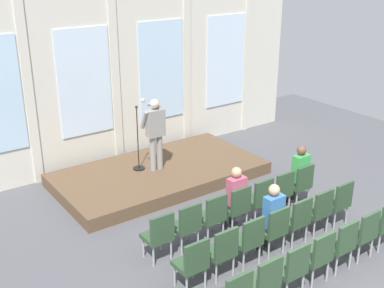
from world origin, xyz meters
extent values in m
plane|color=#4C4C51|center=(0.00, 0.00, 0.00)|extent=(16.38, 16.38, 0.00)
cube|color=beige|center=(0.00, 6.30, 2.18)|extent=(10.62, 0.10, 4.36)
cube|color=beige|center=(-2.38, 6.24, 2.18)|extent=(0.20, 0.08, 4.36)
cube|color=silver|center=(-1.06, 6.24, 2.21)|extent=(1.31, 0.04, 2.54)
cube|color=beige|center=(-0.26, 6.24, 2.18)|extent=(0.20, 0.08, 4.36)
cube|color=silver|center=(1.06, 6.24, 2.21)|extent=(1.31, 0.04, 2.54)
cube|color=beige|center=(1.87, 6.24, 2.18)|extent=(0.20, 0.08, 4.36)
cube|color=silver|center=(3.19, 6.24, 2.21)|extent=(1.31, 0.04, 2.54)
cube|color=beige|center=(3.99, 6.24, 2.18)|extent=(0.20, 0.08, 4.36)
cube|color=brown|center=(0.00, 4.71, 0.15)|extent=(4.82, 2.57, 0.29)
cylinder|color=gray|center=(-0.18, 4.69, 0.71)|extent=(0.14, 0.14, 0.84)
cylinder|color=gray|center=(0.00, 4.69, 0.71)|extent=(0.14, 0.14, 0.84)
cube|color=gray|center=(-0.09, 4.69, 1.45)|extent=(0.42, 0.22, 0.63)
cube|color=#26663F|center=(-0.09, 4.80, 1.52)|extent=(0.06, 0.01, 0.38)
sphere|color=beige|center=(-0.09, 4.70, 1.90)|extent=(0.21, 0.21, 0.21)
cylinder|color=gray|center=(-0.33, 4.77, 1.54)|extent=(0.09, 0.28, 0.45)
cylinder|color=gray|center=(0.06, 4.82, 1.77)|extent=(0.15, 0.36, 0.15)
cylinder|color=gray|center=(0.01, 4.95, 1.80)|extent=(0.11, 0.34, 0.15)
sphere|color=beige|center=(-0.09, 5.22, 1.86)|extent=(0.10, 0.10, 0.10)
cylinder|color=black|center=(-0.42, 4.95, 0.31)|extent=(0.28, 0.28, 0.03)
cylinder|color=black|center=(-0.42, 4.95, 1.05)|extent=(0.02, 0.02, 1.45)
sphere|color=#262626|center=(-0.42, 4.95, 1.81)|extent=(0.07, 0.07, 0.07)
cylinder|color=#99999E|center=(-1.57, 2.15, 0.20)|extent=(0.04, 0.04, 0.40)
cylinder|color=#99999E|center=(-1.93, 2.15, 0.20)|extent=(0.04, 0.04, 0.40)
cylinder|color=#99999E|center=(-1.57, 1.81, 0.20)|extent=(0.04, 0.04, 0.40)
cylinder|color=#99999E|center=(-1.93, 1.81, 0.20)|extent=(0.04, 0.04, 0.40)
cube|color=#2D472D|center=(-1.75, 1.98, 0.44)|extent=(0.46, 0.44, 0.08)
cube|color=#2D472D|center=(-1.75, 1.79, 0.71)|extent=(0.46, 0.06, 0.46)
cylinder|color=#99999E|center=(-0.99, 2.15, 0.20)|extent=(0.04, 0.04, 0.40)
cylinder|color=#99999E|center=(-1.35, 2.15, 0.20)|extent=(0.04, 0.04, 0.40)
cylinder|color=#99999E|center=(-0.99, 1.81, 0.20)|extent=(0.04, 0.04, 0.40)
cylinder|color=#99999E|center=(-1.35, 1.81, 0.20)|extent=(0.04, 0.04, 0.40)
cube|color=#2D472D|center=(-1.17, 1.98, 0.44)|extent=(0.46, 0.44, 0.08)
cube|color=#2D472D|center=(-1.17, 1.79, 0.71)|extent=(0.46, 0.06, 0.46)
cylinder|color=#99999E|center=(-0.40, 2.15, 0.20)|extent=(0.04, 0.04, 0.40)
cylinder|color=#99999E|center=(-0.76, 2.15, 0.20)|extent=(0.04, 0.04, 0.40)
cylinder|color=#99999E|center=(-0.40, 1.81, 0.20)|extent=(0.04, 0.04, 0.40)
cylinder|color=#99999E|center=(-0.76, 1.81, 0.20)|extent=(0.04, 0.04, 0.40)
cube|color=#2D472D|center=(-0.58, 1.98, 0.44)|extent=(0.46, 0.44, 0.08)
cube|color=#2D472D|center=(-0.58, 1.79, 0.71)|extent=(0.46, 0.06, 0.46)
cylinder|color=#99999E|center=(0.18, 2.15, 0.20)|extent=(0.04, 0.04, 0.40)
cylinder|color=#99999E|center=(-0.18, 2.15, 0.20)|extent=(0.04, 0.04, 0.40)
cylinder|color=#99999E|center=(0.18, 1.81, 0.20)|extent=(0.04, 0.04, 0.40)
cylinder|color=#99999E|center=(-0.18, 1.81, 0.20)|extent=(0.04, 0.04, 0.40)
cube|color=#2D472D|center=(0.00, 1.98, 0.44)|extent=(0.46, 0.44, 0.08)
cube|color=#2D472D|center=(0.00, 1.79, 0.71)|extent=(0.46, 0.06, 0.46)
cylinder|color=#2D2D33|center=(-0.09, 2.16, 0.22)|extent=(0.10, 0.10, 0.44)
cylinder|color=#2D2D33|center=(0.09, 2.16, 0.22)|extent=(0.10, 0.10, 0.44)
cube|color=#2D2D33|center=(0.00, 2.04, 0.50)|extent=(0.34, 0.36, 0.12)
cube|color=#B24C66|center=(0.00, 1.93, 0.83)|extent=(0.36, 0.20, 0.55)
sphere|color=tan|center=(0.00, 1.95, 1.22)|extent=(0.20, 0.20, 0.20)
cylinder|color=#99999E|center=(0.76, 2.15, 0.20)|extent=(0.04, 0.04, 0.40)
cylinder|color=#99999E|center=(0.40, 2.15, 0.20)|extent=(0.04, 0.04, 0.40)
cylinder|color=#99999E|center=(0.76, 1.81, 0.20)|extent=(0.04, 0.04, 0.40)
cylinder|color=#99999E|center=(0.40, 1.81, 0.20)|extent=(0.04, 0.04, 0.40)
cube|color=#2D472D|center=(0.58, 1.98, 0.44)|extent=(0.46, 0.44, 0.08)
cube|color=#2D472D|center=(0.58, 1.79, 0.71)|extent=(0.46, 0.06, 0.46)
cylinder|color=#99999E|center=(1.35, 2.15, 0.20)|extent=(0.04, 0.04, 0.40)
cylinder|color=#99999E|center=(0.99, 2.15, 0.20)|extent=(0.04, 0.04, 0.40)
cylinder|color=#99999E|center=(1.35, 1.81, 0.20)|extent=(0.04, 0.04, 0.40)
cylinder|color=#99999E|center=(0.99, 1.81, 0.20)|extent=(0.04, 0.04, 0.40)
cube|color=#2D472D|center=(1.17, 1.98, 0.44)|extent=(0.46, 0.44, 0.08)
cube|color=#2D472D|center=(1.17, 1.79, 0.71)|extent=(0.46, 0.06, 0.46)
cylinder|color=#99999E|center=(1.93, 2.15, 0.20)|extent=(0.04, 0.04, 0.40)
cylinder|color=#99999E|center=(1.57, 2.15, 0.20)|extent=(0.04, 0.04, 0.40)
cylinder|color=#99999E|center=(1.93, 1.81, 0.20)|extent=(0.04, 0.04, 0.40)
cylinder|color=#99999E|center=(1.57, 1.81, 0.20)|extent=(0.04, 0.04, 0.40)
cube|color=#2D472D|center=(1.75, 1.98, 0.44)|extent=(0.46, 0.44, 0.08)
cube|color=#2D472D|center=(1.75, 1.79, 0.71)|extent=(0.46, 0.06, 0.46)
cylinder|color=#2D2D33|center=(1.66, 2.16, 0.22)|extent=(0.10, 0.10, 0.44)
cylinder|color=#2D2D33|center=(1.84, 2.16, 0.22)|extent=(0.10, 0.10, 0.44)
cube|color=#2D2D33|center=(1.75, 2.04, 0.50)|extent=(0.34, 0.36, 0.12)
cube|color=green|center=(1.75, 1.93, 0.85)|extent=(0.36, 0.20, 0.58)
sphere|color=brown|center=(1.75, 1.95, 1.25)|extent=(0.20, 0.20, 0.20)
cylinder|color=#99999E|center=(-1.57, 1.16, 0.20)|extent=(0.04, 0.04, 0.40)
cylinder|color=#99999E|center=(-1.93, 1.16, 0.20)|extent=(0.04, 0.04, 0.40)
cylinder|color=#99999E|center=(-1.57, 0.82, 0.20)|extent=(0.04, 0.04, 0.40)
cylinder|color=#99999E|center=(-1.93, 0.82, 0.20)|extent=(0.04, 0.04, 0.40)
cube|color=#2D472D|center=(-1.75, 0.99, 0.44)|extent=(0.46, 0.44, 0.08)
cube|color=#2D472D|center=(-1.75, 0.80, 0.71)|extent=(0.46, 0.06, 0.46)
cylinder|color=#99999E|center=(-0.99, 1.16, 0.20)|extent=(0.04, 0.04, 0.40)
cylinder|color=#99999E|center=(-1.35, 1.16, 0.20)|extent=(0.04, 0.04, 0.40)
cylinder|color=#99999E|center=(-0.99, 0.82, 0.20)|extent=(0.04, 0.04, 0.40)
cylinder|color=#99999E|center=(-1.35, 0.82, 0.20)|extent=(0.04, 0.04, 0.40)
cube|color=#2D472D|center=(-1.17, 0.99, 0.44)|extent=(0.46, 0.44, 0.08)
cube|color=#2D472D|center=(-1.17, 0.80, 0.71)|extent=(0.46, 0.06, 0.46)
cylinder|color=#99999E|center=(-0.40, 1.16, 0.20)|extent=(0.04, 0.04, 0.40)
cylinder|color=#99999E|center=(-0.76, 1.16, 0.20)|extent=(0.04, 0.04, 0.40)
cylinder|color=#99999E|center=(-0.40, 0.82, 0.20)|extent=(0.04, 0.04, 0.40)
cylinder|color=#99999E|center=(-0.76, 0.82, 0.20)|extent=(0.04, 0.04, 0.40)
cube|color=#2D472D|center=(-0.58, 0.99, 0.44)|extent=(0.46, 0.44, 0.08)
cube|color=#2D472D|center=(-0.58, 0.80, 0.71)|extent=(0.46, 0.06, 0.46)
cylinder|color=#99999E|center=(0.18, 1.16, 0.20)|extent=(0.04, 0.04, 0.40)
cylinder|color=#99999E|center=(-0.18, 1.16, 0.20)|extent=(0.04, 0.04, 0.40)
cylinder|color=#99999E|center=(0.18, 0.82, 0.20)|extent=(0.04, 0.04, 0.40)
cylinder|color=#99999E|center=(-0.18, 0.82, 0.20)|extent=(0.04, 0.04, 0.40)
cube|color=#2D472D|center=(0.00, 0.99, 0.44)|extent=(0.46, 0.44, 0.08)
cube|color=#2D472D|center=(0.00, 0.80, 0.71)|extent=(0.46, 0.06, 0.46)
cylinder|color=#2D2D33|center=(-0.09, 1.17, 0.22)|extent=(0.10, 0.10, 0.44)
cylinder|color=#2D2D33|center=(0.09, 1.17, 0.22)|extent=(0.10, 0.10, 0.44)
cube|color=#2D2D33|center=(0.00, 1.05, 0.50)|extent=(0.34, 0.36, 0.12)
cube|color=#3366A5|center=(0.00, 0.94, 0.85)|extent=(0.36, 0.20, 0.58)
sphere|color=tan|center=(0.00, 0.96, 1.25)|extent=(0.20, 0.20, 0.20)
cylinder|color=#99999E|center=(0.76, 1.16, 0.20)|extent=(0.04, 0.04, 0.40)
cylinder|color=#99999E|center=(0.40, 1.16, 0.20)|extent=(0.04, 0.04, 0.40)
cylinder|color=#99999E|center=(0.76, 0.82, 0.20)|extent=(0.04, 0.04, 0.40)
cylinder|color=#99999E|center=(0.40, 0.82, 0.20)|extent=(0.04, 0.04, 0.40)
cube|color=#2D472D|center=(0.58, 0.99, 0.44)|extent=(0.46, 0.44, 0.08)
cube|color=#2D472D|center=(0.58, 0.80, 0.71)|extent=(0.46, 0.06, 0.46)
cylinder|color=#99999E|center=(1.35, 1.16, 0.20)|extent=(0.04, 0.04, 0.40)
cylinder|color=#99999E|center=(0.99, 1.16, 0.20)|extent=(0.04, 0.04, 0.40)
cylinder|color=#99999E|center=(1.35, 0.82, 0.20)|extent=(0.04, 0.04, 0.40)
cylinder|color=#99999E|center=(0.99, 0.82, 0.20)|extent=(0.04, 0.04, 0.40)
cube|color=#2D472D|center=(1.17, 0.99, 0.44)|extent=(0.46, 0.44, 0.08)
cube|color=#2D472D|center=(1.17, 0.80, 0.71)|extent=(0.46, 0.06, 0.46)
cylinder|color=#99999E|center=(1.93, 1.16, 0.20)|extent=(0.04, 0.04, 0.40)
cylinder|color=#99999E|center=(1.57, 1.16, 0.20)|extent=(0.04, 0.04, 0.40)
cylinder|color=#99999E|center=(1.93, 0.82, 0.20)|extent=(0.04, 0.04, 0.40)
cylinder|color=#99999E|center=(1.57, 0.82, 0.20)|extent=(0.04, 0.04, 0.40)
cube|color=#2D472D|center=(1.75, 0.99, 0.44)|extent=(0.46, 0.44, 0.08)
cube|color=#2D472D|center=(1.75, 0.80, 0.71)|extent=(0.46, 0.06, 0.46)
cylinder|color=#99999E|center=(-0.99, 0.16, 0.20)|extent=(0.04, 0.04, 0.40)
cube|color=#2D472D|center=(-1.17, -0.01, 0.44)|extent=(0.46, 0.44, 0.08)
cube|color=#2D472D|center=(-1.17, -0.20, 0.71)|extent=(0.46, 0.06, 0.46)
cylinder|color=#99999E|center=(-0.40, 0.16, 0.20)|extent=(0.04, 0.04, 0.40)
cylinder|color=#99999E|center=(-0.76, 0.16, 0.20)|extent=(0.04, 0.04, 0.40)
cylinder|color=#99999E|center=(-0.40, -0.18, 0.20)|extent=(0.04, 0.04, 0.40)
cube|color=#2D472D|center=(-0.58, -0.01, 0.44)|extent=(0.46, 0.44, 0.08)
cube|color=#2D472D|center=(-0.58, -0.20, 0.71)|extent=(0.46, 0.06, 0.46)
cylinder|color=#99999E|center=(0.18, 0.16, 0.20)|extent=(0.04, 0.04, 0.40)
cylinder|color=#99999E|center=(-0.18, 0.16, 0.20)|extent=(0.04, 0.04, 0.40)
cylinder|color=#99999E|center=(0.18, -0.18, 0.20)|extent=(0.04, 0.04, 0.40)
cylinder|color=#99999E|center=(-0.18, -0.18, 0.20)|extent=(0.04, 0.04, 0.40)
cube|color=#2D472D|center=(0.00, -0.01, 0.44)|extent=(0.46, 0.44, 0.08)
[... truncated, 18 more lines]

